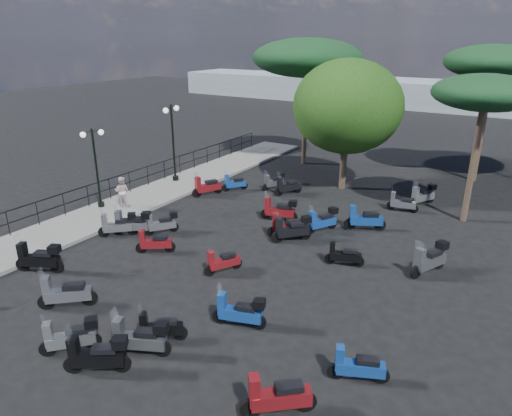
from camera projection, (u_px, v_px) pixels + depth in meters
The scene contains 38 objects.
ground at pixel (204, 252), 18.26m from camera, with size 120.00×120.00×0.00m, color black.
sidewalk at pixel (141, 200), 23.82m from camera, with size 3.00×30.00×0.15m, color #63605E.
railing at pixel (119, 182), 24.01m from camera, with size 0.04×26.04×1.10m.
lamp_post_1 at pixel (96, 163), 21.88m from camera, with size 0.51×1.12×3.90m.
lamp_post_2 at pixel (173, 138), 25.88m from camera, with size 0.40×1.29×4.39m.
pedestrian_far at pixel (122, 191), 22.55m from camera, with size 0.72×0.56×1.49m, color beige.
scooter_1 at pixel (39, 258), 16.55m from camera, with size 1.68×1.01×1.44m.
scooter_2 at pixel (132, 223), 19.64m from camera, with size 1.60×1.06×1.41m.
scooter_3 at pixel (118, 225), 19.53m from camera, with size 1.33×1.27×1.34m.
scooter_4 at pixel (234, 183), 25.31m from camera, with size 1.00×1.22×1.18m.
scooter_5 at pixel (207, 187), 24.48m from camera, with size 0.97×1.63×1.41m.
scooter_7 at pixel (65, 293), 14.39m from camera, with size 1.42×1.30×1.45m.
scooter_8 at pixel (154, 243), 18.06m from camera, with size 1.31×1.02×1.25m.
scooter_9 at pixel (162, 224), 19.81m from camera, with size 1.02×1.30×1.21m.
scooter_10 at pixel (279, 210), 21.15m from camera, with size 1.72×0.76×1.40m.
scooter_11 at pixel (274, 182), 25.50m from camera, with size 0.78×1.39×1.18m.
scooter_12 at pixel (70, 337), 12.34m from camera, with size 1.22×1.30×1.29m.
scooter_13 at pixel (97, 356), 11.58m from camera, with size 1.51×1.11×1.37m.
scooter_14 at pixel (222, 262), 16.55m from camera, with size 0.86×1.38×1.21m.
scooter_15 at pixel (292, 229), 19.05m from camera, with size 1.32×1.40×1.40m.
scooter_16 at pixel (322, 221), 20.00m from camera, with size 0.98×1.52×1.33m.
scooter_17 at pixel (288, 186), 24.63m from camera, with size 1.01×1.48×1.34m.
scooter_18 at pixel (140, 338), 12.23m from camera, with size 1.62×0.96×1.39m.
scooter_19 at pixel (160, 328), 12.83m from camera, with size 1.24×0.97×1.18m.
scooter_20 at pixel (240, 312), 13.44m from camera, with size 1.62×0.76×1.33m.
scooter_21 at pixel (287, 227), 19.35m from camera, with size 1.61×1.05×1.44m.
scooter_22 at pixel (364, 219), 20.15m from camera, with size 1.68×1.02×1.46m.
scooter_23 at pixel (402, 203), 22.31m from camera, with size 1.52×0.55×1.21m.
scooter_25 at pixel (277, 397), 10.29m from camera, with size 1.44×1.25×1.43m.
scooter_26 at pixel (357, 366), 11.33m from camera, with size 1.46×0.80×1.24m.
scooter_27 at pixel (429, 260), 16.44m from camera, with size 0.99×1.72×1.46m.
scooter_28 at pixel (344, 255), 17.08m from camera, with size 1.43×0.69×1.18m.
scooter_29 at pixel (423, 196), 23.15m from camera, with size 1.00×1.49×1.32m.
broadleaf_tree at pixel (347, 107), 24.24m from camera, with size 5.87×5.87×7.06m.
pine_0 at pixel (494, 62), 24.76m from camera, with size 5.31×5.31×7.70m.
pine_2 at pixel (307, 58), 28.36m from camera, with size 6.88×6.88×8.01m.
pine_3 at pixel (485, 93), 19.24m from camera, with size 4.44×4.44×6.64m.
distant_hills at pixel (441, 95), 53.39m from camera, with size 70.00×8.00×3.00m, color gray.
Camera 1 is at (10.45, -12.84, 8.15)m, focal length 32.00 mm.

